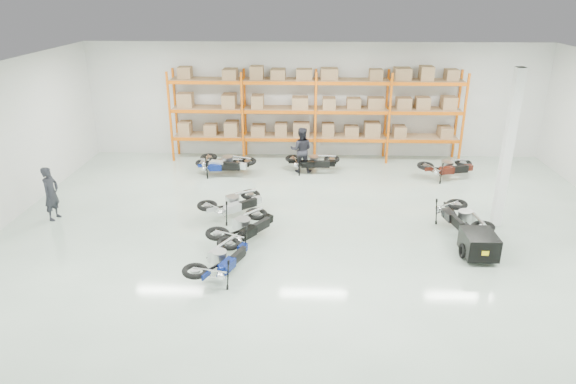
{
  "coord_description": "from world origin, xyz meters",
  "views": [
    {
      "loc": [
        -0.35,
        -13.24,
        6.42
      ],
      "look_at": [
        -0.84,
        0.06,
        1.1
      ],
      "focal_mm": 32.0,
      "sensor_mm": 36.0,
      "label": 1
    }
  ],
  "objects_px": {
    "moto_back_d": "(448,164)",
    "moto_touring_right": "(462,212)",
    "moto_back_c": "(313,158)",
    "person_back": "(301,150)",
    "moto_blue_centre": "(220,255)",
    "moto_black_far_left": "(244,222)",
    "person_left": "(51,193)",
    "moto_silver_left": "(233,199)",
    "trailer": "(479,244)",
    "moto_back_b": "(225,159)",
    "moto_back_a": "(220,162)"
  },
  "relations": [
    {
      "from": "moto_blue_centre",
      "to": "moto_back_c",
      "type": "relative_size",
      "value": 1.02
    },
    {
      "from": "moto_silver_left",
      "to": "moto_back_b",
      "type": "distance_m",
      "value": 3.86
    },
    {
      "from": "moto_back_a",
      "to": "moto_blue_centre",
      "type": "bearing_deg",
      "value": -175.5
    },
    {
      "from": "person_left",
      "to": "moto_back_c",
      "type": "bearing_deg",
      "value": -50.28
    },
    {
      "from": "moto_back_b",
      "to": "person_left",
      "type": "height_order",
      "value": "person_left"
    },
    {
      "from": "moto_back_d",
      "to": "person_back",
      "type": "height_order",
      "value": "person_back"
    },
    {
      "from": "moto_back_b",
      "to": "person_back",
      "type": "height_order",
      "value": "person_back"
    },
    {
      "from": "moto_silver_left",
      "to": "person_left",
      "type": "relative_size",
      "value": 1.11
    },
    {
      "from": "moto_back_d",
      "to": "moto_blue_centre",
      "type": "bearing_deg",
      "value": 119.91
    },
    {
      "from": "moto_silver_left",
      "to": "moto_back_a",
      "type": "xyz_separation_m",
      "value": [
        -0.96,
        3.65,
        -0.06
      ]
    },
    {
      "from": "moto_black_far_left",
      "to": "person_left",
      "type": "xyz_separation_m",
      "value": [
        -5.82,
        1.27,
        0.23
      ]
    },
    {
      "from": "trailer",
      "to": "moto_back_d",
      "type": "xyz_separation_m",
      "value": [
        0.7,
        5.94,
        0.14
      ]
    },
    {
      "from": "moto_back_b",
      "to": "person_left",
      "type": "bearing_deg",
      "value": 147.99
    },
    {
      "from": "moto_touring_right",
      "to": "person_back",
      "type": "xyz_separation_m",
      "value": [
        -4.56,
        4.87,
        0.28
      ]
    },
    {
      "from": "moto_black_far_left",
      "to": "moto_back_a",
      "type": "height_order",
      "value": "moto_black_far_left"
    },
    {
      "from": "moto_black_far_left",
      "to": "moto_back_c",
      "type": "height_order",
      "value": "moto_black_far_left"
    },
    {
      "from": "moto_blue_centre",
      "to": "moto_back_d",
      "type": "height_order",
      "value": "moto_back_d"
    },
    {
      "from": "moto_blue_centre",
      "to": "moto_back_d",
      "type": "relative_size",
      "value": 0.99
    },
    {
      "from": "moto_back_d",
      "to": "moto_touring_right",
      "type": "bearing_deg",
      "value": 156.13
    },
    {
      "from": "moto_back_a",
      "to": "moto_back_c",
      "type": "xyz_separation_m",
      "value": [
        3.37,
        0.44,
        0.04
      ]
    },
    {
      "from": "moto_silver_left",
      "to": "person_left",
      "type": "bearing_deg",
      "value": 56.4
    },
    {
      "from": "person_left",
      "to": "trailer",
      "type": "bearing_deg",
      "value": -89.93
    },
    {
      "from": "moto_blue_centre",
      "to": "person_left",
      "type": "bearing_deg",
      "value": -6.71
    },
    {
      "from": "moto_back_c",
      "to": "person_left",
      "type": "height_order",
      "value": "person_left"
    },
    {
      "from": "moto_blue_centre",
      "to": "person_left",
      "type": "distance_m",
      "value": 6.26
    },
    {
      "from": "moto_back_a",
      "to": "person_back",
      "type": "distance_m",
      "value": 3.01
    },
    {
      "from": "moto_silver_left",
      "to": "moto_back_c",
      "type": "bearing_deg",
      "value": -68.19
    },
    {
      "from": "moto_black_far_left",
      "to": "person_back",
      "type": "relative_size",
      "value": 1.11
    },
    {
      "from": "moto_blue_centre",
      "to": "moto_back_b",
      "type": "xyz_separation_m",
      "value": [
        -0.97,
        7.19,
        0.03
      ]
    },
    {
      "from": "trailer",
      "to": "moto_back_d",
      "type": "distance_m",
      "value": 5.98
    },
    {
      "from": "moto_touring_right",
      "to": "moto_black_far_left",
      "type": "bearing_deg",
      "value": 177.49
    },
    {
      "from": "moto_back_c",
      "to": "person_back",
      "type": "height_order",
      "value": "person_back"
    },
    {
      "from": "moto_black_far_left",
      "to": "person_left",
      "type": "height_order",
      "value": "person_left"
    },
    {
      "from": "moto_silver_left",
      "to": "moto_back_b",
      "type": "bearing_deg",
      "value": -25.75
    },
    {
      "from": "moto_black_far_left",
      "to": "moto_blue_centre",
      "type": "bearing_deg",
      "value": 113.72
    },
    {
      "from": "person_back",
      "to": "moto_black_far_left",
      "type": "bearing_deg",
      "value": 80.11
    },
    {
      "from": "moto_back_d",
      "to": "person_left",
      "type": "xyz_separation_m",
      "value": [
        -12.54,
        -3.94,
        0.26
      ]
    },
    {
      "from": "person_back",
      "to": "moto_blue_centre",
      "type": "bearing_deg",
      "value": 80.77
    },
    {
      "from": "moto_silver_left",
      "to": "moto_back_b",
      "type": "relative_size",
      "value": 0.94
    },
    {
      "from": "trailer",
      "to": "moto_back_a",
      "type": "distance_m",
      "value": 9.63
    },
    {
      "from": "moto_silver_left",
      "to": "moto_back_a",
      "type": "relative_size",
      "value": 1.12
    },
    {
      "from": "moto_black_far_left",
      "to": "person_left",
      "type": "relative_size",
      "value": 1.16
    },
    {
      "from": "moto_silver_left",
      "to": "moto_back_d",
      "type": "distance_m",
      "value": 8.08
    },
    {
      "from": "trailer",
      "to": "person_left",
      "type": "height_order",
      "value": "person_left"
    },
    {
      "from": "person_left",
      "to": "moto_black_far_left",
      "type": "bearing_deg",
      "value": -92.72
    },
    {
      "from": "moto_black_far_left",
      "to": "moto_back_a",
      "type": "distance_m",
      "value": 5.5
    },
    {
      "from": "moto_blue_centre",
      "to": "moto_back_d",
      "type": "distance_m",
      "value": 9.94
    },
    {
      "from": "trailer",
      "to": "moto_back_d",
      "type": "height_order",
      "value": "moto_back_d"
    },
    {
      "from": "moto_touring_right",
      "to": "trailer",
      "type": "relative_size",
      "value": 1.12
    },
    {
      "from": "moto_silver_left",
      "to": "trailer",
      "type": "xyz_separation_m",
      "value": [
        6.55,
        -2.37,
        -0.14
      ]
    }
  ]
}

